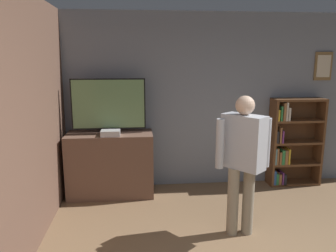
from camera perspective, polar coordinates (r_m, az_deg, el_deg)
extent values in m
cube|color=gray|center=(5.23, 8.53, 4.33)|extent=(6.70, 0.06, 2.70)
cube|color=olive|center=(5.79, 25.41, 9.40)|extent=(0.28, 0.02, 0.44)
cube|color=beige|center=(5.78, 25.48, 9.39)|extent=(0.22, 0.01, 0.34)
cube|color=brown|center=(3.65, -23.25, 0.33)|extent=(0.06, 4.78, 2.70)
cube|color=brown|center=(4.96, -9.95, -6.55)|extent=(1.25, 0.56, 0.94)
cylinder|color=black|center=(4.87, -10.13, -1.00)|extent=(0.22, 0.22, 0.03)
cylinder|color=black|center=(4.86, -10.14, -0.54)|extent=(0.06, 0.06, 0.05)
cube|color=black|center=(4.79, -10.30, 3.80)|extent=(1.06, 0.04, 0.73)
cube|color=#6B9360|center=(4.77, -10.32, 3.77)|extent=(1.02, 0.01, 0.69)
cube|color=silver|center=(4.67, -9.98, -1.21)|extent=(0.27, 0.19, 0.08)
cube|color=white|center=(4.66, -11.05, -1.66)|extent=(0.05, 0.14, 0.02)
cube|color=brown|center=(5.45, 17.63, -2.78)|extent=(0.04, 0.28, 1.40)
cube|color=brown|center=(5.80, 24.79, -2.46)|extent=(0.04, 0.28, 1.40)
cube|color=brown|center=(5.73, 20.73, -2.29)|extent=(0.82, 0.01, 1.40)
cube|color=brown|center=(5.81, 20.82, -9.15)|extent=(0.75, 0.28, 0.04)
cube|color=brown|center=(5.70, 21.06, -6.02)|extent=(0.75, 0.28, 0.04)
cube|color=brown|center=(5.61, 21.32, -2.62)|extent=(0.75, 0.28, 0.04)
cube|color=brown|center=(5.54, 21.59, 0.89)|extent=(0.75, 0.28, 0.04)
cube|color=brown|center=(5.49, 21.85, 4.29)|extent=(0.75, 0.28, 0.04)
cube|color=#2D569E|center=(5.60, 17.73, -8.39)|extent=(0.04, 0.22, 0.24)
cube|color=#338447|center=(5.63, 18.10, -8.58)|extent=(0.04, 0.23, 0.19)
cube|color=#99663D|center=(5.66, 18.48, -8.53)|extent=(0.04, 0.26, 0.19)
cube|color=#7A3889|center=(5.65, 19.03, -8.47)|extent=(0.02, 0.20, 0.21)
cube|color=#232328|center=(5.69, 19.25, -8.50)|extent=(0.04, 0.25, 0.18)
cube|color=#5B8E99|center=(5.48, 17.91, -4.91)|extent=(0.02, 0.22, 0.26)
cube|color=#99663D|center=(5.50, 18.19, -4.87)|extent=(0.03, 0.22, 0.26)
cube|color=#99663D|center=(5.54, 18.54, -5.08)|extent=(0.03, 0.25, 0.20)
cube|color=#338447|center=(5.55, 18.97, -4.91)|extent=(0.04, 0.25, 0.23)
cube|color=#99663D|center=(5.57, 19.47, -4.92)|extent=(0.04, 0.24, 0.23)
cube|color=gold|center=(5.57, 20.01, -4.86)|extent=(0.03, 0.20, 0.25)
cube|color=#232328|center=(5.42, 18.11, -1.66)|extent=(0.03, 0.25, 0.19)
cube|color=#99663D|center=(5.42, 18.67, -1.37)|extent=(0.03, 0.21, 0.25)
cube|color=#7A3889|center=(5.45, 18.95, -1.61)|extent=(0.02, 0.24, 0.19)
cube|color=gold|center=(5.36, 18.28, 1.92)|extent=(0.02, 0.26, 0.17)
cube|color=#338447|center=(5.38, 18.69, 2.21)|extent=(0.03, 0.27, 0.23)
cube|color=#99663D|center=(5.39, 19.18, 2.46)|extent=(0.03, 0.25, 0.28)
cube|color=beige|center=(5.38, 19.67, 2.46)|extent=(0.03, 0.20, 0.28)
cube|color=beige|center=(5.43, 19.89, 2.09)|extent=(0.03, 0.26, 0.20)
cylinder|color=gray|center=(3.92, 11.23, -12.75)|extent=(0.13, 0.13, 0.80)
cylinder|color=gray|center=(3.97, 13.78, -12.53)|extent=(0.13, 0.13, 0.80)
cube|color=#B7BCC6|center=(3.71, 12.99, -2.69)|extent=(0.47, 0.50, 0.60)
sphere|color=beige|center=(3.64, 13.28, 3.53)|extent=(0.21, 0.21, 0.21)
cylinder|color=#B7BCC6|center=(3.81, 16.75, -2.78)|extent=(0.09, 0.09, 0.56)
cylinder|color=#B7BCC6|center=(3.64, 9.03, -3.06)|extent=(0.09, 0.09, 0.56)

